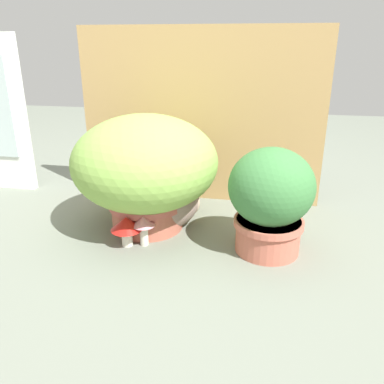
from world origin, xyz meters
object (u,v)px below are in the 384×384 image
Objects in this scene: grass_planter at (145,167)px; cat at (173,200)px; leafy_planter at (270,199)px; mushroom_ornament_pink at (144,224)px; mushroom_ornament_red at (126,225)px.

grass_planter is 0.17m from cat.
cat is (-0.38, 0.13, -0.08)m from leafy_planter.
leafy_planter is 1.07× the size of cat.
cat is 0.19m from mushroom_ornament_pink.
leafy_planter is 3.27× the size of mushroom_ornament_red.
mushroom_ornament_pink is at bearing -174.39° from leafy_planter.
leafy_planter is 3.31× the size of mushroom_ornament_pink.
grass_planter is 0.50m from leafy_planter.
mushroom_ornament_pink is (-0.45, -0.04, -0.12)m from leafy_planter.
cat is 3.10× the size of mushroom_ornament_pink.
leafy_planter is at bearing 5.61° from mushroom_ornament_pink.
grass_planter reaches higher than mushroom_ornament_red.
mushroom_ornament_pink is 0.06m from mushroom_ornament_red.
grass_planter is 4.89× the size of mushroom_ornament_pink.
mushroom_ornament_pink is (0.03, -0.15, -0.17)m from grass_planter.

